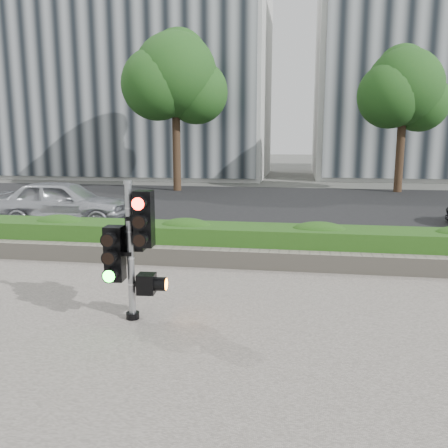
# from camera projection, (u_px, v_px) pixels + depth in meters

# --- Properties ---
(ground) EXTENTS (120.00, 120.00, 0.00)m
(ground) POSITION_uv_depth(u_px,v_px,m) (224.00, 302.00, 7.25)
(ground) COLOR #51514C
(ground) RESTS_ON ground
(sidewalk) EXTENTS (16.00, 11.00, 0.03)m
(sidewalk) POSITION_uv_depth(u_px,v_px,m) (186.00, 385.00, 4.82)
(sidewalk) COLOR #9E9389
(sidewalk) RESTS_ON ground
(road) EXTENTS (60.00, 13.00, 0.02)m
(road) POSITION_uv_depth(u_px,v_px,m) (268.00, 207.00, 16.96)
(road) COLOR black
(road) RESTS_ON ground
(curb) EXTENTS (60.00, 0.25, 0.12)m
(curb) POSITION_uv_depth(u_px,v_px,m) (247.00, 250.00, 10.30)
(curb) COLOR gray
(curb) RESTS_ON ground
(stone_wall) EXTENTS (12.00, 0.32, 0.34)m
(stone_wall) POSITION_uv_depth(u_px,v_px,m) (240.00, 259.00, 9.06)
(stone_wall) COLOR gray
(stone_wall) RESTS_ON sidewalk
(hedge) EXTENTS (12.00, 1.00, 0.68)m
(hedge) POSITION_uv_depth(u_px,v_px,m) (244.00, 242.00, 9.66)
(hedge) COLOR #3F8328
(hedge) RESTS_ON sidewalk
(building_left) EXTENTS (16.00, 9.00, 15.00)m
(building_left) POSITION_uv_depth(u_px,v_px,m) (140.00, 55.00, 29.60)
(building_left) COLOR #B7B7B2
(building_left) RESTS_ON ground
(tree_left) EXTENTS (4.61, 4.03, 7.34)m
(tree_left) POSITION_uv_depth(u_px,v_px,m) (175.00, 78.00, 21.16)
(tree_left) COLOR black
(tree_left) RESTS_ON ground
(tree_right) EXTENTS (4.10, 3.58, 6.53)m
(tree_right) POSITION_uv_depth(u_px,v_px,m) (404.00, 90.00, 20.69)
(tree_right) COLOR black
(tree_right) RESTS_ON ground
(traffic_signal) EXTENTS (0.67, 0.50, 1.91)m
(traffic_signal) POSITION_uv_depth(u_px,v_px,m) (133.00, 244.00, 6.36)
(traffic_signal) COLOR black
(traffic_signal) RESTS_ON sidewalk
(car_silver) EXTENTS (3.85, 1.76, 1.28)m
(car_silver) POSITION_uv_depth(u_px,v_px,m) (63.00, 202.00, 13.41)
(car_silver) COLOR silver
(car_silver) RESTS_ON road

